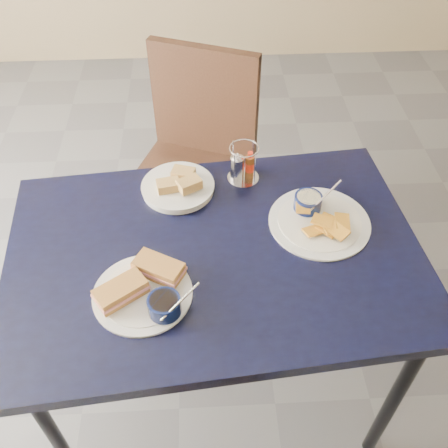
{
  "coord_description": "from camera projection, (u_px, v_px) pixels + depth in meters",
  "views": [
    {
      "loc": [
        -0.25,
        -1.15,
        1.89
      ],
      "look_at": [
        -0.19,
        -0.12,
        0.82
      ],
      "focal_mm": 40.0,
      "sensor_mm": 36.0,
      "label": 1
    }
  ],
  "objects": [
    {
      "name": "plantain_plate",
      "position": [
        317.0,
        216.0,
        1.59
      ],
      "size": [
        0.32,
        0.32,
        0.12
      ],
      "color": "white",
      "rests_on": "dining_table"
    },
    {
      "name": "chair_far",
      "position": [
        189.0,
        149.0,
        2.16
      ],
      "size": [
        0.59,
        0.6,
        0.98
      ],
      "color": "black",
      "rests_on": "ground"
    },
    {
      "name": "condiment_caddy",
      "position": [
        242.0,
        166.0,
        1.7
      ],
      "size": [
        0.11,
        0.11,
        0.14
      ],
      "color": "silver",
      "rests_on": "dining_table"
    },
    {
      "name": "dining_table",
      "position": [
        215.0,
        263.0,
        1.55
      ],
      "size": [
        1.32,
        0.95,
        0.75
      ],
      "color": "black",
      "rests_on": "ground"
    },
    {
      "name": "sandwich_plate",
      "position": [
        146.0,
        289.0,
        1.38
      ],
      "size": [
        0.3,
        0.28,
        0.12
      ],
      "color": "white",
      "rests_on": "dining_table"
    },
    {
      "name": "ground",
      "position": [
        266.0,
        334.0,
        2.17
      ],
      "size": [
        6.0,
        6.0,
        0.0
      ],
      "primitive_type": "plane",
      "color": "#55555A",
      "rests_on": "ground"
    },
    {
      "name": "bread_basket",
      "position": [
        179.0,
        186.0,
        1.68
      ],
      "size": [
        0.24,
        0.24,
        0.07
      ],
      "color": "white",
      "rests_on": "dining_table"
    }
  ]
}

